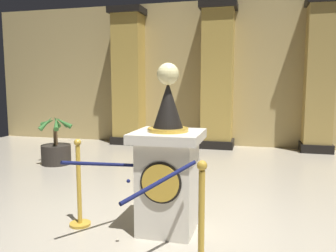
{
  "coord_description": "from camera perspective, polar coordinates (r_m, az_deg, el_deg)",
  "views": [
    {
      "loc": [
        0.96,
        -3.57,
        1.62
      ],
      "look_at": [
        0.05,
        -0.04,
        1.16
      ],
      "focal_mm": 36.9,
      "sensor_mm": 36.0,
      "label": 1
    }
  ],
  "objects": [
    {
      "name": "column_centre_rear",
      "position": [
        8.77,
        8.24,
        7.96
      ],
      "size": [
        0.89,
        0.89,
        3.53
      ],
      "color": "black",
      "rests_on": "ground_plane"
    },
    {
      "name": "stanchion_near",
      "position": [
        4.11,
        -14.44,
        -11.11
      ],
      "size": [
        0.24,
        0.24,
        1.0
      ],
      "color": "gold",
      "rests_on": "ground_plane"
    },
    {
      "name": "velvet_rope",
      "position": [
        3.29,
        -6.59,
        -7.55
      ],
      "size": [
        1.24,
        1.23,
        0.22
      ],
      "color": "#141947"
    },
    {
      "name": "pedestal_clock",
      "position": [
        3.76,
        -0.02,
        -6.96
      ],
      "size": [
        0.73,
        0.73,
        1.83
      ],
      "color": "silver",
      "rests_on": "ground_plane"
    },
    {
      "name": "column_left",
      "position": [
        9.32,
        -6.38,
        7.94
      ],
      "size": [
        0.88,
        0.88,
        3.53
      ],
      "color": "black",
      "rests_on": "ground_plane"
    },
    {
      "name": "ground_plane",
      "position": [
        4.04,
        -0.54,
        -16.51
      ],
      "size": [
        12.83,
        12.83,
        0.0
      ],
      "primitive_type": "plane",
      "color": "#B2A893"
    },
    {
      "name": "stanchion_far",
      "position": [
        2.85,
        5.48,
        -19.04
      ],
      "size": [
        0.24,
        0.24,
        1.04
      ],
      "color": "gold",
      "rests_on": "ground_plane"
    },
    {
      "name": "column_right",
      "position": [
        8.82,
        23.68,
        7.43
      ],
      "size": [
        0.74,
        0.74,
        3.53
      ],
      "color": "black",
      "rests_on": "ground_plane"
    },
    {
      "name": "potted_palm_left",
      "position": [
        7.27,
        -18.0,
        -3.77
      ],
      "size": [
        0.7,
        0.62,
        1.0
      ],
      "color": "#2D2823",
      "rests_on": "ground_plane"
    },
    {
      "name": "back_wall",
      "position": [
        9.08,
        8.47,
        8.47
      ],
      "size": [
        12.83,
        0.16,
        3.68
      ],
      "primitive_type": "cube",
      "color": "tan",
      "rests_on": "ground_plane"
    }
  ]
}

